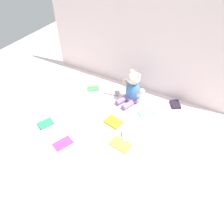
{
  "coord_description": "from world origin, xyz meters",
  "views": [
    {
      "loc": [
        0.54,
        -1.07,
        1.14
      ],
      "look_at": [
        0.01,
        -0.1,
        0.1
      ],
      "focal_mm": 34.78,
      "sensor_mm": 36.0,
      "label": 1
    }
  ],
  "objects_px": {
    "book_case_6": "(128,136)",
    "book_case_10": "(91,111)",
    "book_case_9": "(175,104)",
    "book_case_7": "(147,112)",
    "book_case_0": "(93,89)",
    "book_case_8": "(114,122)",
    "book_case_2": "(121,144)",
    "book_case_5": "(63,143)",
    "book_case_3": "(131,127)",
    "book_case_4": "(112,92)",
    "book_case_1": "(46,124)",
    "teddy_bear": "(133,91)"
  },
  "relations": [
    {
      "from": "book_case_6",
      "to": "book_case_1",
      "type": "bearing_deg",
      "value": 163.41
    },
    {
      "from": "teddy_bear",
      "to": "book_case_3",
      "type": "bearing_deg",
      "value": -45.95
    },
    {
      "from": "book_case_8",
      "to": "book_case_9",
      "type": "distance_m",
      "value": 0.52
    },
    {
      "from": "book_case_1",
      "to": "book_case_10",
      "type": "relative_size",
      "value": 0.78
    },
    {
      "from": "book_case_1",
      "to": "book_case_3",
      "type": "xyz_separation_m",
      "value": [
        0.55,
        0.27,
        -0.0
      ]
    },
    {
      "from": "book_case_0",
      "to": "book_case_10",
      "type": "distance_m",
      "value": 0.28
    },
    {
      "from": "book_case_10",
      "to": "book_case_4",
      "type": "bearing_deg",
      "value": 6.47
    },
    {
      "from": "book_case_3",
      "to": "book_case_5",
      "type": "distance_m",
      "value": 0.49
    },
    {
      "from": "book_case_2",
      "to": "book_case_5",
      "type": "bearing_deg",
      "value": 125.49
    },
    {
      "from": "book_case_10",
      "to": "book_case_1",
      "type": "bearing_deg",
      "value": 153.31
    },
    {
      "from": "book_case_0",
      "to": "book_case_2",
      "type": "bearing_deg",
      "value": -165.8
    },
    {
      "from": "teddy_bear",
      "to": "book_case_4",
      "type": "distance_m",
      "value": 0.22
    },
    {
      "from": "book_case_4",
      "to": "book_case_9",
      "type": "distance_m",
      "value": 0.53
    },
    {
      "from": "book_case_6",
      "to": "book_case_9",
      "type": "bearing_deg",
      "value": 35.1
    },
    {
      "from": "book_case_6",
      "to": "book_case_9",
      "type": "height_order",
      "value": "same"
    },
    {
      "from": "book_case_2",
      "to": "book_case_5",
      "type": "height_order",
      "value": "book_case_2"
    },
    {
      "from": "book_case_1",
      "to": "book_case_9",
      "type": "relative_size",
      "value": 1.08
    },
    {
      "from": "book_case_9",
      "to": "book_case_7",
      "type": "bearing_deg",
      "value": -163.44
    },
    {
      "from": "teddy_bear",
      "to": "book_case_9",
      "type": "distance_m",
      "value": 0.36
    },
    {
      "from": "teddy_bear",
      "to": "book_case_7",
      "type": "height_order",
      "value": "teddy_bear"
    },
    {
      "from": "book_case_7",
      "to": "book_case_8",
      "type": "relative_size",
      "value": 1.12
    },
    {
      "from": "book_case_2",
      "to": "book_case_5",
      "type": "distance_m",
      "value": 0.38
    },
    {
      "from": "book_case_0",
      "to": "book_case_8",
      "type": "xyz_separation_m",
      "value": [
        0.34,
        -0.27,
        0.0
      ]
    },
    {
      "from": "teddy_bear",
      "to": "book_case_0",
      "type": "relative_size",
      "value": 2.71
    },
    {
      "from": "book_case_2",
      "to": "book_case_5",
      "type": "xyz_separation_m",
      "value": [
        -0.34,
        -0.17,
        -0.0
      ]
    },
    {
      "from": "teddy_bear",
      "to": "book_case_2",
      "type": "distance_m",
      "value": 0.48
    },
    {
      "from": "teddy_bear",
      "to": "book_case_10",
      "type": "relative_size",
      "value": 2.03
    },
    {
      "from": "book_case_0",
      "to": "book_case_10",
      "type": "xyz_separation_m",
      "value": [
        0.14,
        -0.25,
        -0.0
      ]
    },
    {
      "from": "book_case_4",
      "to": "book_case_7",
      "type": "distance_m",
      "value": 0.37
    },
    {
      "from": "book_case_0",
      "to": "book_case_1",
      "type": "relative_size",
      "value": 0.97
    },
    {
      "from": "book_case_3",
      "to": "book_case_2",
      "type": "bearing_deg",
      "value": -105.53
    },
    {
      "from": "book_case_8",
      "to": "book_case_10",
      "type": "relative_size",
      "value": 0.91
    },
    {
      "from": "book_case_1",
      "to": "book_case_2",
      "type": "distance_m",
      "value": 0.57
    },
    {
      "from": "book_case_0",
      "to": "book_case_8",
      "type": "bearing_deg",
      "value": -162.27
    },
    {
      "from": "book_case_5",
      "to": "book_case_6",
      "type": "height_order",
      "value": "book_case_6"
    },
    {
      "from": "book_case_7",
      "to": "book_case_9",
      "type": "height_order",
      "value": "book_case_9"
    },
    {
      "from": "book_case_3",
      "to": "book_case_4",
      "type": "distance_m",
      "value": 0.43
    },
    {
      "from": "book_case_10",
      "to": "book_case_5",
      "type": "bearing_deg",
      "value": -167.65
    },
    {
      "from": "book_case_8",
      "to": "book_case_9",
      "type": "relative_size",
      "value": 1.27
    },
    {
      "from": "book_case_2",
      "to": "book_case_3",
      "type": "distance_m",
      "value": 0.18
    },
    {
      "from": "book_case_2",
      "to": "book_case_10",
      "type": "height_order",
      "value": "book_case_2"
    },
    {
      "from": "book_case_1",
      "to": "book_case_5",
      "type": "height_order",
      "value": "book_case_1"
    },
    {
      "from": "book_case_0",
      "to": "book_case_6",
      "type": "bearing_deg",
      "value": -158.82
    },
    {
      "from": "book_case_2",
      "to": "book_case_9",
      "type": "distance_m",
      "value": 0.59
    },
    {
      "from": "book_case_0",
      "to": "book_case_7",
      "type": "bearing_deg",
      "value": -129.95
    },
    {
      "from": "book_case_7",
      "to": "book_case_2",
      "type": "bearing_deg",
      "value": -50.26
    },
    {
      "from": "book_case_1",
      "to": "book_case_10",
      "type": "height_order",
      "value": "book_case_1"
    },
    {
      "from": "book_case_1",
      "to": "book_case_10",
      "type": "xyz_separation_m",
      "value": [
        0.21,
        0.27,
        -0.0
      ]
    },
    {
      "from": "book_case_2",
      "to": "book_case_4",
      "type": "relative_size",
      "value": 1.05
    },
    {
      "from": "book_case_6",
      "to": "book_case_10",
      "type": "distance_m",
      "value": 0.37
    }
  ]
}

